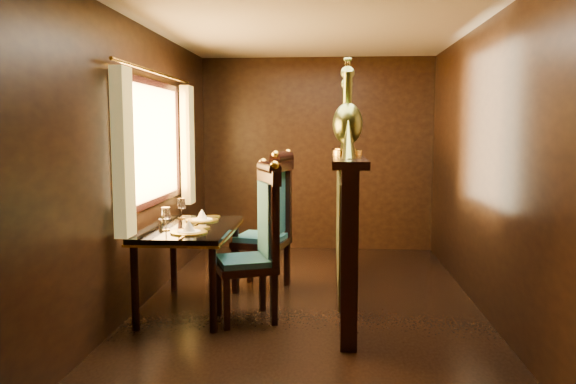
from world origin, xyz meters
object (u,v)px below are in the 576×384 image
object	(u,v)px
chair_right	(274,218)
chair_left	(259,237)
dining_table	(190,234)
peacock_left	(348,105)
peacock_right	(346,113)

from	to	relation	value
chair_right	chair_left	bearing A→B (deg)	-79.90
dining_table	chair_left	distance (m)	0.67
chair_left	chair_right	xyz separation A→B (m)	(0.03, 0.84, 0.03)
dining_table	peacock_left	world-z (taller)	peacock_left
chair_left	peacock_left	size ratio (longest dim) A/B	1.59
chair_right	peacock_right	bearing A→B (deg)	10.29
chair_left	peacock_left	distance (m)	1.32
chair_right	peacock_left	size ratio (longest dim) A/B	1.65
chair_right	peacock_left	distance (m)	1.40
dining_table	chair_left	size ratio (longest dim) A/B	0.95
chair_left	peacock_right	distance (m)	1.50
chair_left	peacock_left	xyz separation A→B (m)	(0.72, 0.23, 1.09)
chair_right	peacock_right	size ratio (longest dim) A/B	1.87
peacock_right	chair_left	bearing A→B (deg)	-131.68
peacock_right	peacock_left	bearing A→B (deg)	-90.00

